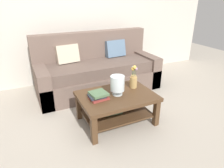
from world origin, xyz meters
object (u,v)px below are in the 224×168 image
object	(u,v)px
glass_hurricane_vase	(117,84)
flower_pitcher	(134,79)
couch	(97,71)
coffee_table	(116,103)
book_stack_main	(98,96)

from	to	relation	value
glass_hurricane_vase	flower_pitcher	world-z (taller)	flower_pitcher
couch	glass_hurricane_vase	xyz separation A→B (m)	(-0.16, -1.17, 0.23)
coffee_table	flower_pitcher	xyz separation A→B (m)	(0.34, 0.11, 0.26)
coffee_table	flower_pitcher	bearing A→B (deg)	18.35
flower_pitcher	coffee_table	bearing A→B (deg)	-161.65
couch	flower_pitcher	xyz separation A→B (m)	(0.16, -1.06, 0.20)
book_stack_main	flower_pitcher	bearing A→B (deg)	10.59
book_stack_main	couch	bearing A→B (deg)	69.20
glass_hurricane_vase	coffee_table	bearing A→B (deg)	177.52
couch	flower_pitcher	bearing A→B (deg)	-81.52
glass_hurricane_vase	flower_pitcher	bearing A→B (deg)	19.32
flower_pitcher	couch	bearing A→B (deg)	98.48
coffee_table	book_stack_main	bearing A→B (deg)	-179.76
couch	glass_hurricane_vase	bearing A→B (deg)	-97.90
couch	glass_hurricane_vase	world-z (taller)	couch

